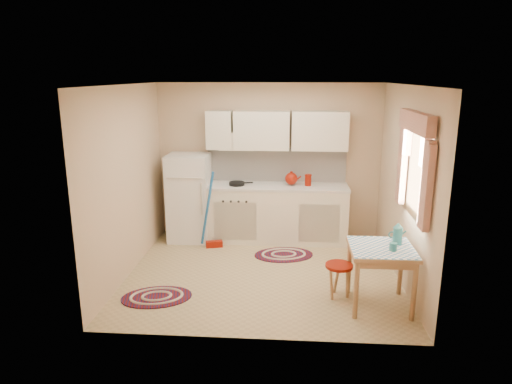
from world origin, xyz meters
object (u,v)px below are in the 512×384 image
fridge (189,198)px  stool (338,281)px  base_cabinets (276,214)px  table (380,277)px

fridge → stool: (2.21, -1.86, -0.49)m
fridge → base_cabinets: size_ratio=0.62×
base_cabinets → stool: (0.82, -1.91, -0.23)m
stool → fridge: bearing=139.9°
fridge → base_cabinets: bearing=2.1°
table → base_cabinets: bearing=121.0°
table → fridge: bearing=142.3°
table → stool: (-0.44, 0.19, -0.15)m
base_cabinets → fridge: bearing=-177.9°
base_cabinets → table: base_cabinets is taller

